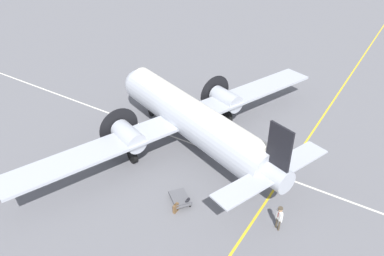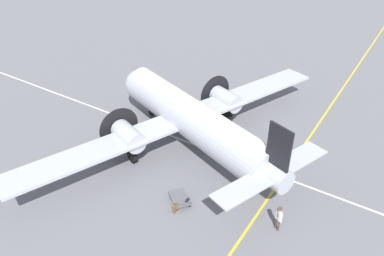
% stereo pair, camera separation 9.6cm
% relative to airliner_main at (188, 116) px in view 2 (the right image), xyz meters
% --- Properties ---
extents(ground_plane, '(300.00, 300.00, 0.00)m').
position_rel_airliner_main_xyz_m(ground_plane, '(-0.16, -0.43, -2.61)').
color(ground_plane, slate).
extents(apron_line_eastwest, '(120.00, 0.16, 0.01)m').
position_rel_airliner_main_xyz_m(apron_line_eastwest, '(-0.16, -7.72, -2.60)').
color(apron_line_eastwest, gold).
rests_on(apron_line_eastwest, ground_plane).
extents(apron_line_northsouth, '(0.16, 120.00, 0.01)m').
position_rel_airliner_main_xyz_m(apron_line_northsouth, '(0.22, -0.43, -2.60)').
color(apron_line_northsouth, silver).
rests_on(apron_line_northsouth, ground_plane).
extents(airliner_main, '(26.37, 18.23, 6.06)m').
position_rel_airliner_main_xyz_m(airliner_main, '(0.00, 0.00, 0.00)').
color(airliner_main, '#ADB2BC').
rests_on(airliner_main, ground_plane).
extents(crew_foreground, '(0.39, 0.50, 1.70)m').
position_rel_airliner_main_xyz_m(crew_foreground, '(-4.46, -9.19, -1.54)').
color(crew_foreground, '#473D2D').
rests_on(crew_foreground, ground_plane).
extents(suitcase_near_door, '(0.45, 0.17, 0.64)m').
position_rel_airliner_main_xyz_m(suitcase_near_door, '(-6.55, -3.31, -2.30)').
color(suitcase_near_door, brown).
rests_on(suitcase_near_door, ground_plane).
extents(suitcase_upright_spare, '(0.38, 0.13, 0.51)m').
position_rel_airliner_main_xyz_m(suitcase_upright_spare, '(-5.66, -3.62, -2.37)').
color(suitcase_upright_spare, '#232328').
rests_on(suitcase_upright_spare, ground_plane).
extents(baggage_cart, '(1.88, 2.00, 0.56)m').
position_rel_airliner_main_xyz_m(baggage_cart, '(-5.68, -3.05, -2.33)').
color(baggage_cart, '#56565B').
rests_on(baggage_cart, ground_plane).
extents(traffic_cone, '(0.36, 0.36, 0.47)m').
position_rel_airliner_main_xyz_m(traffic_cone, '(-0.89, -8.00, -2.39)').
color(traffic_cone, orange).
rests_on(traffic_cone, ground_plane).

